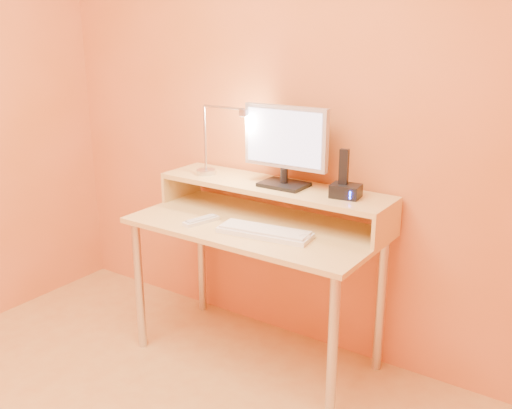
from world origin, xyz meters
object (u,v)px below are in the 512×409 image
Objects in this scene: lamp_base at (206,172)px; phone_dock at (346,191)px; keyboard at (265,233)px; remote_control at (201,221)px; monitor_panel at (286,137)px; mouse at (303,239)px.

phone_dock is (0.78, 0.03, 0.02)m from lamp_base.
keyboard reaches higher than remote_control.
phone_dock is 0.30× the size of keyboard.
monitor_panel reaches higher than mouse.
phone_dock reaches higher than remote_control.
lamp_base reaches higher than remote_control.
monitor_panel is 0.56m from remote_control.
monitor_panel reaches higher than phone_dock.
phone_dock is at bearing 38.21° from remote_control.
monitor_panel reaches higher than remote_control.
phone_dock is 0.41m from keyboard.
phone_dock reaches higher than keyboard.
lamp_base is at bearing 174.27° from phone_dock.
monitor_panel is 2.30× the size of remote_control.
monitor_panel reaches higher than keyboard.
remote_control is (0.17, -0.25, -0.16)m from lamp_base.
monitor_panel is at bearing 170.31° from phone_dock.
mouse is (-0.08, -0.24, -0.17)m from phone_dock.
mouse reaches higher than remote_control.
remote_control is (-0.34, -0.03, -0.00)m from keyboard.
monitor_panel reaches higher than lamp_base.
phone_dock reaches higher than mouse.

